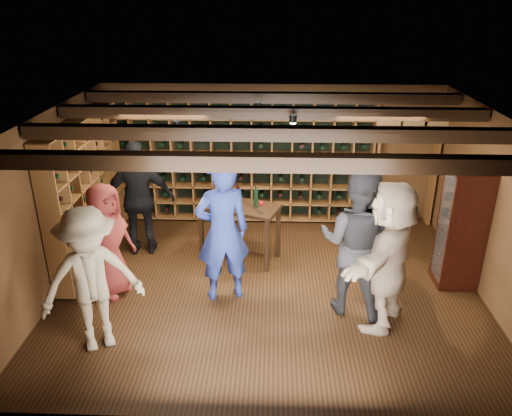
{
  "coord_description": "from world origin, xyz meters",
  "views": [
    {
      "loc": [
        0.05,
        -6.25,
        3.95
      ],
      "look_at": [
        -0.19,
        0.2,
        1.15
      ],
      "focal_mm": 35.0,
      "sensor_mm": 36.0,
      "label": 1
    }
  ],
  "objects_px": {
    "guest_khaki": "(91,280)",
    "tasting_table": "(239,212)",
    "man_blue_shirt": "(223,232)",
    "guest_woman_black": "(140,199)",
    "guest_red_floral": "(108,241)",
    "man_grey_suit": "(356,242)",
    "guest_beige": "(389,255)",
    "display_cabinet": "(461,230)"
  },
  "relations": [
    {
      "from": "man_blue_shirt",
      "to": "tasting_table",
      "type": "height_order",
      "value": "man_blue_shirt"
    },
    {
      "from": "display_cabinet",
      "to": "guest_khaki",
      "type": "xyz_separation_m",
      "value": [
        -4.75,
        -1.59,
        0.05
      ]
    },
    {
      "from": "man_grey_suit",
      "to": "tasting_table",
      "type": "xyz_separation_m",
      "value": [
        -1.6,
        1.37,
        -0.2
      ]
    },
    {
      "from": "display_cabinet",
      "to": "guest_khaki",
      "type": "distance_m",
      "value": 5.01
    },
    {
      "from": "display_cabinet",
      "to": "man_blue_shirt",
      "type": "bearing_deg",
      "value": -171.98
    },
    {
      "from": "man_blue_shirt",
      "to": "display_cabinet",
      "type": "bearing_deg",
      "value": 170.81
    },
    {
      "from": "tasting_table",
      "to": "display_cabinet",
      "type": "bearing_deg",
      "value": 7.75
    },
    {
      "from": "display_cabinet",
      "to": "guest_beige",
      "type": "height_order",
      "value": "guest_beige"
    },
    {
      "from": "man_blue_shirt",
      "to": "guest_beige",
      "type": "xyz_separation_m",
      "value": [
        2.1,
        -0.53,
        -0.03
      ]
    },
    {
      "from": "guest_woman_black",
      "to": "guest_khaki",
      "type": "height_order",
      "value": "guest_woman_black"
    },
    {
      "from": "guest_red_floral",
      "to": "guest_beige",
      "type": "height_order",
      "value": "guest_beige"
    },
    {
      "from": "guest_beige",
      "to": "tasting_table",
      "type": "xyz_separation_m",
      "value": [
        -1.96,
        1.65,
        -0.17
      ]
    },
    {
      "from": "guest_red_floral",
      "to": "tasting_table",
      "type": "bearing_deg",
      "value": -30.06
    },
    {
      "from": "guest_woman_black",
      "to": "guest_red_floral",
      "type": "bearing_deg",
      "value": 77.17
    },
    {
      "from": "display_cabinet",
      "to": "tasting_table",
      "type": "xyz_separation_m",
      "value": [
        -3.19,
        0.65,
        -0.05
      ]
    },
    {
      "from": "guest_red_floral",
      "to": "guest_beige",
      "type": "xyz_separation_m",
      "value": [
        3.7,
        -0.57,
        0.15
      ]
    },
    {
      "from": "display_cabinet",
      "to": "guest_beige",
      "type": "distance_m",
      "value": 1.59
    },
    {
      "from": "man_blue_shirt",
      "to": "man_grey_suit",
      "type": "xyz_separation_m",
      "value": [
        1.74,
        -0.25,
        0.0
      ]
    },
    {
      "from": "man_blue_shirt",
      "to": "man_grey_suit",
      "type": "distance_m",
      "value": 1.76
    },
    {
      "from": "guest_woman_black",
      "to": "guest_beige",
      "type": "xyz_separation_m",
      "value": [
        3.55,
        -1.79,
        0.03
      ]
    },
    {
      "from": "man_blue_shirt",
      "to": "man_grey_suit",
      "type": "height_order",
      "value": "man_grey_suit"
    },
    {
      "from": "guest_khaki",
      "to": "tasting_table",
      "type": "xyz_separation_m",
      "value": [
        1.56,
        2.25,
        -0.1
      ]
    },
    {
      "from": "man_blue_shirt",
      "to": "tasting_table",
      "type": "distance_m",
      "value": 1.15
    },
    {
      "from": "display_cabinet",
      "to": "man_grey_suit",
      "type": "distance_m",
      "value": 1.76
    },
    {
      "from": "man_grey_suit",
      "to": "guest_beige",
      "type": "relative_size",
      "value": 1.03
    },
    {
      "from": "display_cabinet",
      "to": "man_grey_suit",
      "type": "xyz_separation_m",
      "value": [
        -1.6,
        -0.72,
        0.15
      ]
    },
    {
      "from": "guest_beige",
      "to": "man_blue_shirt",
      "type": "bearing_deg",
      "value": -74.44
    },
    {
      "from": "guest_red_floral",
      "to": "guest_khaki",
      "type": "height_order",
      "value": "guest_khaki"
    },
    {
      "from": "man_grey_suit",
      "to": "guest_red_floral",
      "type": "distance_m",
      "value": 3.35
    },
    {
      "from": "man_grey_suit",
      "to": "tasting_table",
      "type": "distance_m",
      "value": 2.11
    },
    {
      "from": "man_grey_suit",
      "to": "guest_beige",
      "type": "distance_m",
      "value": 0.46
    },
    {
      "from": "man_grey_suit",
      "to": "tasting_table",
      "type": "relative_size",
      "value": 1.5
    },
    {
      "from": "man_blue_shirt",
      "to": "guest_red_floral",
      "type": "distance_m",
      "value": 1.61
    },
    {
      "from": "man_grey_suit",
      "to": "guest_beige",
      "type": "bearing_deg",
      "value": 164.01
    },
    {
      "from": "man_blue_shirt",
      "to": "guest_khaki",
      "type": "height_order",
      "value": "man_blue_shirt"
    },
    {
      "from": "guest_beige",
      "to": "guest_woman_black",
      "type": "bearing_deg",
      "value": -87.08
    },
    {
      "from": "man_grey_suit",
      "to": "tasting_table",
      "type": "height_order",
      "value": "man_grey_suit"
    },
    {
      "from": "guest_red_floral",
      "to": "guest_beige",
      "type": "relative_size",
      "value": 0.84
    },
    {
      "from": "display_cabinet",
      "to": "tasting_table",
      "type": "distance_m",
      "value": 3.26
    },
    {
      "from": "guest_beige",
      "to": "guest_red_floral",
      "type": "bearing_deg",
      "value": -69.09
    },
    {
      "from": "man_blue_shirt",
      "to": "guest_beige",
      "type": "distance_m",
      "value": 2.17
    },
    {
      "from": "man_blue_shirt",
      "to": "guest_beige",
      "type": "bearing_deg",
      "value": 148.69
    }
  ]
}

